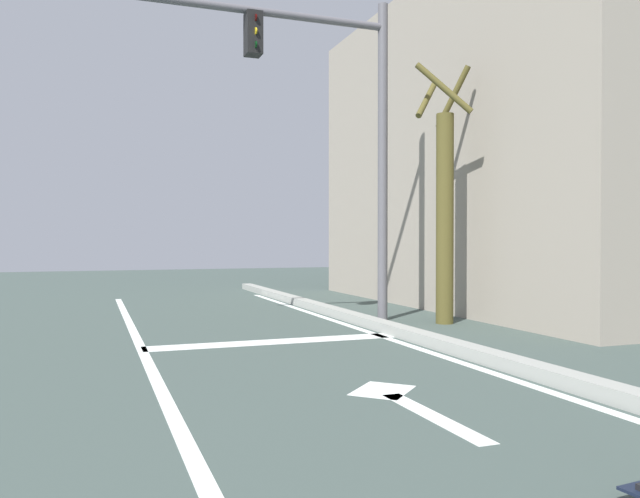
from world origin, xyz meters
name	(u,v)px	position (x,y,z in m)	size (l,w,h in m)	color
lane_line_center	(177,423)	(-0.36, 6.00, 0.00)	(0.12, 20.00, 0.01)	silver
lane_line_curbside	(537,387)	(2.77, 6.00, 0.00)	(0.12, 20.00, 0.01)	silver
stop_bar	(274,342)	(1.28, 9.21, 0.00)	(3.28, 0.40, 0.01)	silver
lane_arrow_stem	(433,416)	(1.44, 5.53, 0.00)	(0.16, 1.40, 0.01)	silver
lane_arrow_head	(383,390)	(1.44, 6.38, 0.00)	(0.56, 0.44, 0.01)	silver
curb_strip	(560,378)	(3.02, 6.00, 0.07)	(0.24, 24.00, 0.14)	#989A92
traffic_signal_mast	(328,102)	(2.58, 10.71, 3.48)	(4.39, 0.34, 5.13)	#5A585E
roadside_tree	(444,206)	(4.27, 10.01, 1.84)	(1.01, 1.03, 4.07)	#4F4820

